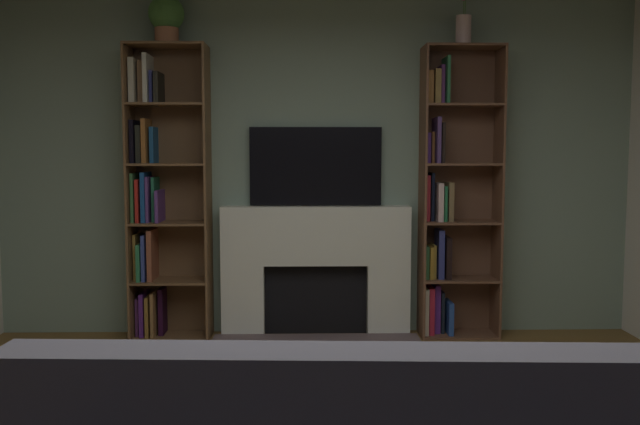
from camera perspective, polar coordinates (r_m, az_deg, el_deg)
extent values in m
cube|color=gray|center=(5.36, -0.39, 4.11)|extent=(5.16, 0.06, 2.70)
cube|color=white|center=(5.38, -6.55, -7.40)|extent=(0.33, 0.19, 0.56)
cube|color=white|center=(5.40, 5.80, -7.36)|extent=(0.33, 0.19, 0.56)
cube|color=white|center=(5.27, -0.37, -1.97)|extent=(1.48, 0.19, 0.46)
cube|color=black|center=(5.41, -0.37, -7.29)|extent=(0.82, 0.08, 0.56)
cube|color=#625155|center=(5.19, -0.32, -10.90)|extent=(1.58, 0.30, 0.03)
cube|color=black|center=(5.30, -0.38, 3.97)|extent=(1.04, 0.06, 0.62)
cube|color=brown|center=(5.34, -15.82, 1.55)|extent=(0.02, 0.33, 2.26)
cube|color=brown|center=(5.23, -9.54, 1.60)|extent=(0.02, 0.33, 2.26)
cube|color=brown|center=(5.43, -12.39, 1.68)|extent=(0.61, 0.02, 2.26)
cube|color=brown|center=(5.46, -12.48, -10.26)|extent=(0.57, 0.33, 0.02)
cube|color=#603167|center=(5.52, -15.14, -8.47)|extent=(0.02, 0.20, 0.29)
cube|color=#56247E|center=(5.49, -14.76, -8.31)|extent=(0.03, 0.23, 0.34)
cube|color=olive|center=(5.47, -14.31, -8.45)|extent=(0.03, 0.26, 0.32)
cube|color=olive|center=(5.45, -13.87, -8.32)|extent=(0.02, 0.27, 0.35)
cube|color=black|center=(5.48, -13.28, -8.14)|extent=(0.04, 0.18, 0.37)
cube|color=brown|center=(5.36, -12.57, -5.68)|extent=(0.57, 0.33, 0.02)
cube|color=olive|center=(5.42, -15.30, -3.61)|extent=(0.02, 0.22, 0.36)
cube|color=#2A7A4C|center=(5.39, -14.97, -4.04)|extent=(0.03, 0.28, 0.29)
cube|color=#334593|center=(5.38, -14.59, -3.67)|extent=(0.03, 0.27, 0.36)
cube|color=brown|center=(5.37, -14.09, -3.47)|extent=(0.04, 0.26, 0.39)
cube|color=brown|center=(5.30, -12.67, -0.87)|extent=(0.57, 0.33, 0.02)
cube|color=#386C3A|center=(5.36, -15.45, 1.25)|extent=(0.02, 0.26, 0.38)
cube|color=red|center=(5.35, -15.08, 1.01)|extent=(0.02, 0.26, 0.33)
cube|color=#174A8E|center=(5.34, -14.62, 1.30)|extent=(0.03, 0.25, 0.38)
cube|color=#59377B|center=(5.33, -14.29, 1.12)|extent=(0.02, 0.25, 0.35)
cube|color=#246E4A|center=(5.34, -13.85, 1.11)|extent=(0.02, 0.21, 0.34)
cube|color=#5A3681|center=(5.31, -13.50, 0.56)|extent=(0.02, 0.27, 0.25)
cube|color=brown|center=(5.27, -12.76, 4.03)|extent=(0.57, 0.33, 0.02)
cube|color=black|center=(5.35, -15.51, 5.84)|extent=(0.03, 0.24, 0.33)
cube|color=black|center=(5.35, -15.02, 5.64)|extent=(0.04, 0.22, 0.29)
cube|color=#935B28|center=(5.33, -14.57, 5.91)|extent=(0.03, 0.24, 0.34)
cube|color=navy|center=(5.34, -13.99, 5.60)|extent=(0.03, 0.19, 0.28)
cube|color=brown|center=(5.28, -12.86, 8.95)|extent=(0.57, 0.33, 0.02)
cube|color=beige|center=(5.38, -15.55, 10.72)|extent=(0.04, 0.23, 0.34)
cube|color=brown|center=(5.38, -14.88, 10.63)|extent=(0.04, 0.19, 0.32)
cube|color=beige|center=(5.35, -14.45, 10.94)|extent=(0.03, 0.26, 0.37)
cube|color=navy|center=(5.35, -14.02, 10.28)|extent=(0.02, 0.21, 0.25)
cube|color=black|center=(5.32, -13.58, 10.27)|extent=(0.04, 0.25, 0.24)
cube|color=brown|center=(5.33, -12.96, 13.71)|extent=(0.57, 0.33, 0.02)
cube|color=brown|center=(5.26, 8.75, 1.63)|extent=(0.02, 0.30, 2.26)
cube|color=brown|center=(5.40, 14.94, 1.61)|extent=(0.02, 0.30, 2.26)
cube|color=brown|center=(5.46, 11.55, 1.71)|extent=(0.61, 0.02, 2.26)
cube|color=brown|center=(5.51, 11.67, -10.11)|extent=(0.57, 0.30, 0.02)
cube|color=beige|center=(5.42, 8.93, -8.22)|extent=(0.03, 0.23, 0.36)
cube|color=#AA2036|center=(5.44, 9.35, -8.16)|extent=(0.04, 0.22, 0.37)
cube|color=#552681|center=(5.47, 9.86, -8.02)|extent=(0.04, 0.17, 0.38)
cube|color=black|center=(5.48, 10.30, -8.29)|extent=(0.03, 0.17, 0.33)
cube|color=#254A98|center=(5.47, 10.91, -8.73)|extent=(0.04, 0.24, 0.26)
cube|color=brown|center=(5.41, 11.75, -5.57)|extent=(0.57, 0.30, 0.02)
cube|color=#316638|center=(5.36, 8.97, -4.14)|extent=(0.03, 0.21, 0.26)
cube|color=olive|center=(5.36, 9.34, -4.16)|extent=(0.03, 0.22, 0.25)
cube|color=olive|center=(5.38, 9.62, -4.07)|extent=(0.02, 0.19, 0.26)
cube|color=navy|center=(5.37, 10.14, -3.45)|extent=(0.04, 0.21, 0.38)
cube|color=black|center=(5.37, 10.74, -3.76)|extent=(0.04, 0.23, 0.33)
cube|color=brown|center=(5.34, 11.84, -0.80)|extent=(0.57, 0.30, 0.02)
cube|color=#AA2531|center=(5.31, 9.05, 1.24)|extent=(0.03, 0.18, 0.36)
cube|color=black|center=(5.32, 9.47, 1.35)|extent=(0.02, 0.17, 0.38)
cube|color=beige|center=(5.31, 10.06, 0.90)|extent=(0.04, 0.23, 0.30)
cube|color=#226D3F|center=(5.33, 10.48, 0.79)|extent=(0.02, 0.21, 0.27)
cube|color=olive|center=(5.34, 10.95, 0.94)|extent=(0.04, 0.20, 0.30)
cube|color=brown|center=(5.31, 11.93, 4.06)|extent=(0.57, 0.30, 0.02)
cube|color=#4F2C7B|center=(5.30, 9.10, 5.46)|extent=(0.03, 0.19, 0.23)
cube|color=brown|center=(5.31, 9.50, 5.49)|extent=(0.02, 0.17, 0.24)
cube|color=#4C356A|center=(5.28, 9.90, 6.09)|extent=(0.03, 0.25, 0.35)
cube|color=black|center=(5.30, 10.29, 5.85)|extent=(0.02, 0.22, 0.31)
cube|color=brown|center=(5.33, 12.02, 8.93)|extent=(0.57, 0.30, 0.02)
cube|color=#9B6531|center=(5.31, 9.25, 10.43)|extent=(0.04, 0.21, 0.25)
cube|color=olive|center=(5.33, 9.86, 10.48)|extent=(0.04, 0.21, 0.26)
cube|color=#5B2D64|center=(5.34, 10.28, 10.64)|extent=(0.03, 0.19, 0.30)
cube|color=#27673D|center=(5.32, 10.69, 10.99)|extent=(0.02, 0.24, 0.36)
cube|color=brown|center=(5.37, 12.11, 13.65)|extent=(0.57, 0.30, 0.02)
cylinder|color=#AA6B49|center=(5.35, -12.94, 14.44)|extent=(0.18, 0.18, 0.12)
sphere|color=#457E38|center=(5.38, -12.98, 16.22)|extent=(0.27, 0.27, 0.27)
cylinder|color=beige|center=(5.39, 12.14, 14.93)|extent=(0.12, 0.12, 0.23)
cylinder|color=#4C7F3F|center=(5.44, 12.17, 16.78)|extent=(0.01, 0.01, 0.14)
cylinder|color=#4C7F3F|center=(5.43, 12.30, 16.90)|extent=(0.01, 0.01, 0.15)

